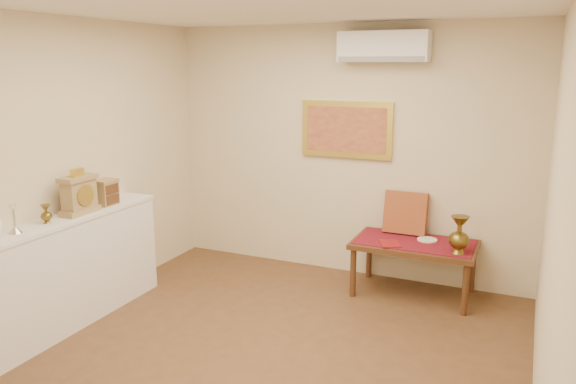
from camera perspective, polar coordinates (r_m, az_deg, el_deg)
The scene contains 18 objects.
floor at distance 4.57m, azimuth -3.65°, elevation -17.10°, with size 4.50×4.50×0.00m, color brown.
ceiling at distance 3.98m, azimuth -4.24°, elevation 18.85°, with size 4.50×4.50×0.00m, color white.
wall_back at distance 6.11m, azimuth 5.98°, elevation 4.04°, with size 4.00×0.02×2.70m, color beige.
wall_left at distance 5.29m, azimuth -23.46°, elevation 1.66°, with size 0.02×4.50×2.70m, color beige.
wall_right at distance 3.62m, azimuth 25.35°, elevation -3.32°, with size 0.02×4.50×2.70m, color beige.
candlestick at distance 4.91m, azimuth -26.08°, elevation -2.48°, with size 0.11×0.11×0.23m, color silver, non-canonical shape.
brass_urn_small at distance 5.10m, azimuth -23.38°, elevation -1.80°, with size 0.09×0.09×0.21m, color brown, non-canonical shape.
table_cloth at distance 5.74m, azimuth 12.75°, elevation -4.98°, with size 1.14×0.59×0.01m, color maroon.
brass_urn_tall at distance 5.45m, azimuth 17.02°, elevation -3.78°, with size 0.19×0.19×0.43m, color brown, non-canonical shape.
plate at distance 5.81m, azimuth 13.96°, elevation -4.72°, with size 0.20×0.20×0.01m, color white.
menu at distance 5.62m, azimuth 10.28°, elevation -5.15°, with size 0.18×0.25×0.01m, color maroon.
cushion at distance 5.95m, azimuth 11.84°, elevation -2.07°, with size 0.44×0.10×0.44m, color maroon.
display_ledge at distance 5.39m, azimuth -21.36°, elevation -7.47°, with size 0.37×2.02×0.98m.
mantel_clock at distance 5.30m, azimuth -20.44°, elevation -0.24°, with size 0.17×0.36×0.41m.
wooden_chest at distance 5.56m, azimuth -17.99°, elevation -0.02°, with size 0.16×0.21×0.24m.
low_table at distance 5.76m, azimuth 12.72°, elevation -5.64°, with size 1.20×0.70×0.55m.
painting at distance 6.05m, azimuth 5.96°, elevation 6.34°, with size 1.00×0.06×0.60m.
ac_unit at distance 5.81m, azimuth 9.70°, elevation 14.34°, with size 0.90×0.25×0.30m.
Camera 1 is at (1.86, -3.50, 2.28)m, focal length 35.00 mm.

